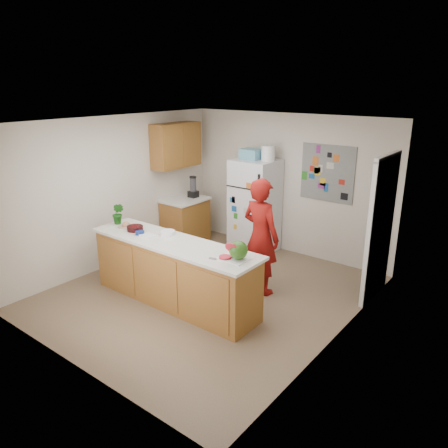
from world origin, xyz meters
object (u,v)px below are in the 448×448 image
Objects in this scene: refrigerator at (255,206)px; cherry_bowl at (135,228)px; person at (261,236)px; watermelon at (238,250)px.

refrigerator is 7.21× the size of cherry_bowl.
refrigerator is 1.67m from person.
person reaches higher than cherry_bowl.
watermelon is at bearing -60.29° from refrigerator.
cherry_bowl is (-1.52, -1.05, 0.09)m from person.
person is 1.85m from cherry_bowl.
cherry_bowl is (-0.51, -2.38, 0.11)m from refrigerator.
person is 1.08m from watermelon.
person is at bearing 108.32° from watermelon.
person is at bearing 34.58° from cherry_bowl.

